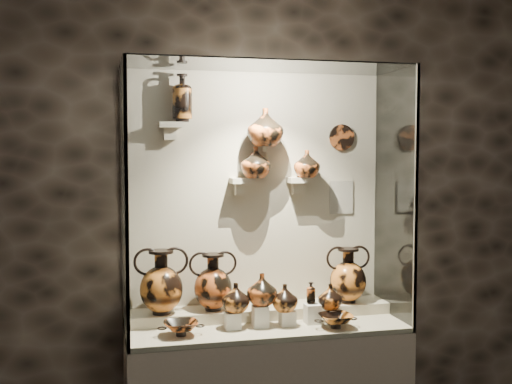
% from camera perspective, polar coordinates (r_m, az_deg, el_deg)
% --- Properties ---
extents(wall_back, '(5.00, 0.02, 3.20)m').
position_cam_1_polar(wall_back, '(4.18, -0.19, -0.29)').
color(wall_back, black).
rests_on(wall_back, ground).
extents(front_tier, '(1.68, 0.58, 0.03)m').
position_cam_1_polar(front_tier, '(4.01, 0.91, -11.87)').
color(front_tier, '#BFB194').
rests_on(front_tier, plinth).
extents(rear_tier, '(1.70, 0.25, 0.10)m').
position_cam_1_polar(rear_tier, '(4.16, 0.29, -10.78)').
color(rear_tier, '#BFB194').
rests_on(rear_tier, plinth).
extents(back_panel, '(1.70, 0.03, 1.60)m').
position_cam_1_polar(back_panel, '(4.18, -0.17, -0.29)').
color(back_panel, '#BDB398').
rests_on(back_panel, plinth).
extents(glass_front, '(1.70, 0.01, 1.60)m').
position_cam_1_polar(glass_front, '(3.59, 2.11, -0.97)').
color(glass_front, white).
rests_on(glass_front, plinth).
extents(glass_left, '(0.01, 0.60, 1.60)m').
position_cam_1_polar(glass_left, '(3.75, -11.69, -0.84)').
color(glass_left, white).
rests_on(glass_left, plinth).
extents(glass_right, '(0.01, 0.60, 1.60)m').
position_cam_1_polar(glass_right, '(4.17, 12.25, -0.39)').
color(glass_right, white).
rests_on(glass_right, plinth).
extents(glass_top, '(1.70, 0.60, 0.01)m').
position_cam_1_polar(glass_top, '(3.89, 0.93, 11.15)').
color(glass_top, white).
rests_on(glass_top, back_panel).
extents(frame_post_left, '(0.02, 0.02, 1.60)m').
position_cam_1_polar(frame_post_left, '(3.46, -11.42, -1.22)').
color(frame_post_left, gray).
rests_on(frame_post_left, plinth).
extents(frame_post_right, '(0.02, 0.02, 1.60)m').
position_cam_1_polar(frame_post_right, '(3.91, 14.03, -0.69)').
color(frame_post_right, gray).
rests_on(frame_post_right, plinth).
extents(pedestal_a, '(0.09, 0.09, 0.10)m').
position_cam_1_polar(pedestal_a, '(3.90, -2.10, -11.35)').
color(pedestal_a, silver).
rests_on(pedestal_a, front_tier).
extents(pedestal_b, '(0.09, 0.09, 0.13)m').
position_cam_1_polar(pedestal_b, '(3.93, 0.38, -10.99)').
color(pedestal_b, silver).
rests_on(pedestal_b, front_tier).
extents(pedestal_c, '(0.09, 0.09, 0.09)m').
position_cam_1_polar(pedestal_c, '(3.98, 2.80, -11.10)').
color(pedestal_c, silver).
rests_on(pedestal_c, front_tier).
extents(pedestal_d, '(0.09, 0.09, 0.12)m').
position_cam_1_polar(pedestal_d, '(4.02, 5.02, -10.73)').
color(pedestal_d, silver).
rests_on(pedestal_d, front_tier).
extents(pedestal_e, '(0.09, 0.09, 0.08)m').
position_cam_1_polar(pedestal_e, '(4.07, 6.92, -10.85)').
color(pedestal_e, silver).
rests_on(pedestal_e, front_tier).
extents(bracket_ul, '(0.14, 0.12, 0.04)m').
position_cam_1_polar(bracket_ul, '(4.00, -7.64, 5.94)').
color(bracket_ul, '#BDB398').
rests_on(bracket_ul, back_panel).
extents(bracket_ca, '(0.14, 0.12, 0.04)m').
position_cam_1_polar(bracket_ca, '(4.08, -1.29, 1.01)').
color(bracket_ca, '#BDB398').
rests_on(bracket_ca, back_panel).
extents(bracket_cb, '(0.10, 0.12, 0.04)m').
position_cam_1_polar(bracket_cb, '(4.12, 1.43, 3.83)').
color(bracket_cb, '#BDB398').
rests_on(bracket_cb, back_panel).
extents(bracket_cc, '(0.14, 0.12, 0.04)m').
position_cam_1_polar(bracket_cc, '(4.17, 3.81, 1.07)').
color(bracket_cc, '#BDB398').
rests_on(bracket_cc, back_panel).
extents(amphora_left, '(0.41, 0.41, 0.39)m').
position_cam_1_polar(amphora_left, '(3.97, -8.42, -7.89)').
color(amphora_left, orange).
rests_on(amphora_left, rear_tier).
extents(amphora_mid, '(0.32, 0.32, 0.36)m').
position_cam_1_polar(amphora_mid, '(4.03, -3.85, -7.96)').
color(amphora_mid, '#C25722').
rests_on(amphora_mid, rear_tier).
extents(amphora_right, '(0.33, 0.33, 0.36)m').
position_cam_1_polar(amphora_right, '(4.26, 8.17, -7.30)').
color(amphora_right, orange).
rests_on(amphora_right, rear_tier).
extents(jug_a, '(0.17, 0.17, 0.17)m').
position_cam_1_polar(jug_a, '(3.87, -1.82, -9.36)').
color(jug_a, orange).
rests_on(jug_a, pedestal_a).
extents(jug_b, '(0.19, 0.19, 0.19)m').
position_cam_1_polar(jug_b, '(3.91, 0.53, -8.64)').
color(jug_b, '#C25722').
rests_on(jug_b, pedestal_b).
extents(jug_c, '(0.20, 0.20, 0.17)m').
position_cam_1_polar(jug_c, '(3.93, 2.57, -9.38)').
color(jug_c, orange).
rests_on(jug_c, pedestal_c).
extents(jug_e, '(0.19, 0.19, 0.16)m').
position_cam_1_polar(jug_e, '(4.04, 6.60, -9.22)').
color(jug_e, orange).
rests_on(jug_e, pedestal_e).
extents(lekythos_small, '(0.08, 0.08, 0.15)m').
position_cam_1_polar(lekythos_small, '(4.00, 4.89, -8.81)').
color(lekythos_small, '#C25722').
rests_on(lekythos_small, pedestal_d).
extents(kylix_left, '(0.32, 0.30, 0.10)m').
position_cam_1_polar(kylix_left, '(3.78, -6.69, -11.83)').
color(kylix_left, '#C25722').
rests_on(kylix_left, front_tier).
extents(kylix_right, '(0.27, 0.23, 0.10)m').
position_cam_1_polar(kylix_right, '(3.94, 7.10, -11.19)').
color(kylix_right, orange).
rests_on(kylix_right, front_tier).
extents(lekythos_tall, '(0.16, 0.16, 0.33)m').
position_cam_1_polar(lekythos_tall, '(4.00, -6.58, 8.58)').
color(lekythos_tall, orange).
rests_on(lekythos_tall, bracket_ul).
extents(ovoid_vase_a, '(0.24, 0.24, 0.20)m').
position_cam_1_polar(ovoid_vase_a, '(4.05, -0.04, 2.65)').
color(ovoid_vase_a, '#C25722').
rests_on(ovoid_vase_a, bracket_ca).
extents(ovoid_vase_b, '(0.26, 0.26, 0.24)m').
position_cam_1_polar(ovoid_vase_b, '(4.04, 0.83, 5.77)').
color(ovoid_vase_b, '#C25722').
rests_on(ovoid_vase_b, bracket_cb).
extents(ovoid_vase_c, '(0.22, 0.22, 0.18)m').
position_cam_1_polar(ovoid_vase_c, '(4.15, 4.53, 2.52)').
color(ovoid_vase_c, '#C25722').
rests_on(ovoid_vase_c, bracket_cc).
extents(wall_plate, '(0.17, 0.02, 0.17)m').
position_cam_1_polar(wall_plate, '(4.32, 7.62, 4.83)').
color(wall_plate, '#9F491F').
rests_on(wall_plate, back_panel).
extents(info_placard, '(0.17, 0.01, 0.22)m').
position_cam_1_polar(info_placard, '(4.34, 7.58, -0.47)').
color(info_placard, beige).
rests_on(info_placard, back_panel).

